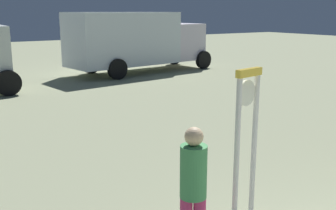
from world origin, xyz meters
name	(u,v)px	position (x,y,z in m)	size (l,w,h in m)	color
standing_clock	(246,136)	(-0.70, 2.33, 1.33)	(0.47, 0.16, 2.21)	white
person_near_clock	(193,187)	(-1.68, 2.15, 0.92)	(0.31, 0.31, 1.64)	#CB356D
box_truck_near	(136,40)	(5.13, 15.91, 1.57)	(7.47, 3.31, 2.86)	white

